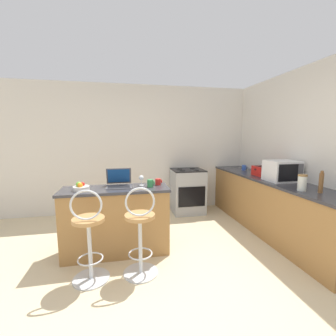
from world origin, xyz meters
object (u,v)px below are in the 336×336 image
Objects in this scene: laptop at (119,182)px; mug_red at (158,182)px; storage_jar at (302,183)px; pepper_mill at (321,182)px; bar_stool_near at (89,238)px; wine_glass_tall at (141,178)px; microwave at (282,171)px; mug_blue at (244,168)px; stove_range at (188,191)px; mug_green at (151,183)px; bar_stool_far at (140,233)px; fruit_bowl at (81,187)px; toaster at (261,171)px.

mug_red is (0.54, -0.01, -0.02)m from laptop.
pepper_mill is at bearing -47.63° from storage_jar.
wine_glass_tall is (0.63, 0.66, 0.50)m from bar_stool_near.
microwave reaches higher than mug_blue.
mug_red reaches higher than stove_range.
mug_green is 1.93m from storage_jar.
bar_stool_far reaches higher than fruit_bowl.
bar_stool_near is 1.17m from mug_red.
fruit_bowl is 2.94m from pepper_mill.
wine_glass_tall is 1.41× the size of mug_blue.
fruit_bowl is at bearing 166.15° from pepper_mill.
mug_green is 0.89m from fruit_bowl.
pepper_mill is at bearing -19.51° from laptop.
fruit_bowl is 2.78m from storage_jar.
pepper_mill is 0.20m from storage_jar.
mug_red is at bearing 40.36° from mug_green.
toaster is at bearing 25.02° from bar_stool_far.
stove_range is (-1.07, 1.41, -0.61)m from microwave.
toaster is 2.90× the size of mug_red.
bar_stool_near is 0.55m from bar_stool_far.
pepper_mill is (1.97, -0.73, 0.08)m from mug_green.
toaster is 0.31× the size of stove_range.
microwave is at bearing -0.02° from mug_green.
fruit_bowl is at bearing -179.47° from microwave.
pepper_mill is 1.34× the size of storage_jar.
laptop reaches higher than mug_green.
mug_green is at bearing 179.98° from microwave.
bar_stool_far is at bearing -166.13° from microwave.
laptop is 2.54m from pepper_mill.
pepper_mill reaches higher than wine_glass_tall.
laptop reaches higher than wine_glass_tall.
laptop is 1.64× the size of storage_jar.
mug_green is at bearing -123.85° from stove_range.
mug_green is (-0.94, -1.41, 0.50)m from stove_range.
microwave reaches higher than toaster.
bar_stool_near is 0.70m from fruit_bowl.
laptop is 2.36× the size of wine_glass_tall.
wine_glass_tall is (-2.09, -0.36, 0.02)m from toaster.
mug_green is (0.42, -0.12, -0.01)m from laptop.
toaster is at bearing 9.67° from wine_glass_tall.
pepper_mill reaches higher than stove_range.
mug_blue is 3.12m from fruit_bowl.
mug_red is (-1.89, 0.10, -0.11)m from microwave.
toaster is (-0.03, 0.47, -0.07)m from microwave.
fruit_bowl is at bearing -141.88° from stove_range.
pepper_mill reaches higher than mug_green.
stove_range is 1.62m from mug_red.
storage_jar is at bearing -17.71° from mug_green.
stove_range is at bearing 38.12° from fruit_bowl.
laptop is at bearing 16.99° from fruit_bowl.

